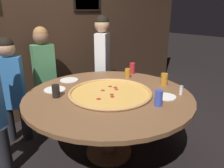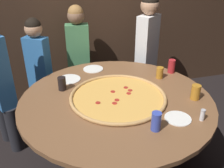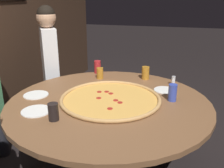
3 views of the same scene
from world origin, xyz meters
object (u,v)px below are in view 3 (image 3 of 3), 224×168
object	(u,v)px
dining_table	(109,112)
drink_cup_far_left	(172,93)
condiment_shaker	(173,81)
white_plate_left_side	(36,95)
white_plate_near_front	(165,90)
drink_cup_far_right	(53,112)
diner_far_right	(50,61)
giant_pizza	(110,99)
drink_cup_near_left	(100,73)
white_plate_right_side	(36,111)
drink_cup_beside_pizza	(145,73)
drink_cup_near_right	(98,67)

from	to	relation	value
dining_table	drink_cup_far_left	world-z (taller)	drink_cup_far_left
dining_table	condiment_shaker	size ratio (longest dim) A/B	18.12
drink_cup_far_left	white_plate_left_side	bearing A→B (deg)	100.16
drink_cup_far_left	white_plate_near_front	world-z (taller)	drink_cup_far_left
drink_cup_far_right	condiment_shaker	world-z (taller)	drink_cup_far_right
white_plate_left_side	diner_far_right	xyz separation A→B (m)	(0.77, 0.28, 0.11)
giant_pizza	drink_cup_near_left	distance (m)	0.61
drink_cup_far_left	condiment_shaker	size ratio (longest dim) A/B	1.54
drink_cup_far_left	white_plate_right_side	size ratio (longest dim) A/B	0.63
white_plate_left_side	giant_pizza	bearing A→B (deg)	-83.10
white_plate_right_side	condiment_shaker	size ratio (longest dim) A/B	2.43
drink_cup_beside_pizza	white_plate_near_front	xyz separation A→B (m)	(-0.30, -0.24, -0.06)
drink_cup_beside_pizza	dining_table	bearing A→B (deg)	162.24
white_plate_right_side	white_plate_left_side	size ratio (longest dim) A/B	1.05
dining_table	white_plate_near_front	distance (m)	0.60
diner_far_right	white_plate_left_side	bearing A→B (deg)	-16.85
dining_table	drink_cup_far_left	distance (m)	0.58
dining_table	drink_cup_beside_pizza	distance (m)	0.73
giant_pizza	drink_cup_far_left	world-z (taller)	drink_cup_far_left
drink_cup_near_left	giant_pizza	bearing A→B (deg)	-153.07
white_plate_near_front	condiment_shaker	bearing A→B (deg)	-21.18
drink_cup_near_left	drink_cup_far_left	bearing A→B (deg)	-117.35
drink_cup_far_right	drink_cup_far_left	bearing A→B (deg)	-53.59
drink_cup_near_right	giant_pizza	bearing A→B (deg)	-153.23
white_plate_left_side	diner_far_right	size ratio (longest dim) A/B	0.15
drink_cup_near_left	condiment_shaker	xyz separation A→B (m)	(-0.01, -0.79, -0.01)
dining_table	white_plate_near_front	bearing A→B (deg)	-50.38
white_plate_near_front	diner_far_right	world-z (taller)	diner_far_right
dining_table	white_plate_right_side	bearing A→B (deg)	126.87
giant_pizza	condiment_shaker	distance (m)	0.74
drink_cup_far_right	drink_cup_near_right	xyz separation A→B (m)	(1.20, 0.07, 0.01)
giant_pizza	diner_far_right	xyz separation A→B (m)	(0.69, 0.96, 0.10)
giant_pizza	drink_cup_far_left	bearing A→B (deg)	-75.64
dining_table	drink_cup_beside_pizza	xyz separation A→B (m)	(0.68, -0.22, 0.18)
drink_cup_near_right	white_plate_near_front	world-z (taller)	drink_cup_near_right
drink_cup_beside_pizza	white_plate_near_front	bearing A→B (deg)	-141.82
white_plate_left_side	condiment_shaker	size ratio (longest dim) A/B	2.32
drink_cup_far_right	drink_cup_beside_pizza	distance (m)	1.24
drink_cup_beside_pizza	white_plate_left_side	distance (m)	1.17
drink_cup_near_left	drink_cup_near_right	bearing A→B (deg)	26.28
dining_table	giant_pizza	distance (m)	0.13
condiment_shaker	white_plate_left_side	bearing A→B (deg)	117.30
drink_cup_far_right	white_plate_left_side	world-z (taller)	drink_cup_far_right
drink_cup_far_right	diner_far_right	bearing A→B (deg)	29.85
giant_pizza	drink_cup_near_left	bearing A→B (deg)	26.93
drink_cup_beside_pizza	white_plate_right_side	world-z (taller)	drink_cup_beside_pizza
drink_cup_far_right	drink_cup_beside_pizza	size ratio (longest dim) A/B	0.95
dining_table	diner_far_right	xyz separation A→B (m)	(0.70, 0.95, 0.23)
drink_cup_beside_pizza	white_plate_left_side	size ratio (longest dim) A/B	0.61
drink_cup_near_right	drink_cup_far_left	xyz separation A→B (m)	(-0.60, -0.89, 0.00)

